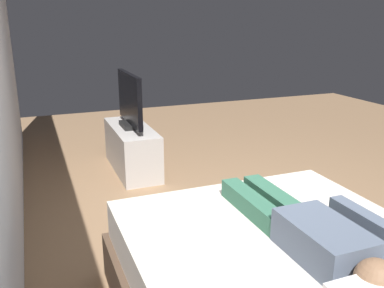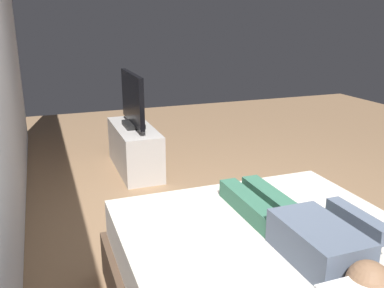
# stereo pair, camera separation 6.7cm
# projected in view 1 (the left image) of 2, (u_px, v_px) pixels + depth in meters

# --- Properties ---
(ground_plane) EXTENTS (10.00, 10.00, 0.00)m
(ground_plane) POSITION_uv_depth(u_px,v_px,m) (245.00, 236.00, 3.27)
(ground_plane) COLOR #8C6B4C
(person) EXTENTS (1.26, 0.46, 0.18)m
(person) POSITION_uv_depth(u_px,v_px,m) (309.00, 230.00, 2.09)
(person) COLOR slate
(person) RESTS_ON bed
(remote) EXTENTS (0.15, 0.04, 0.02)m
(remote) POSITION_uv_depth(u_px,v_px,m) (350.00, 216.00, 2.39)
(remote) COLOR black
(remote) RESTS_ON bed
(tv_stand) EXTENTS (1.10, 0.40, 0.50)m
(tv_stand) POSITION_uv_depth(u_px,v_px,m) (132.00, 149.00, 4.62)
(tv_stand) COLOR #B7B2AD
(tv_stand) RESTS_ON ground
(tv) EXTENTS (0.88, 0.20, 0.59)m
(tv) POSITION_uv_depth(u_px,v_px,m) (130.00, 101.00, 4.46)
(tv) COLOR black
(tv) RESTS_ON tv_stand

